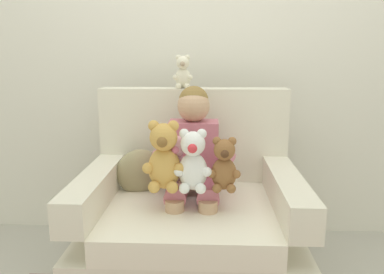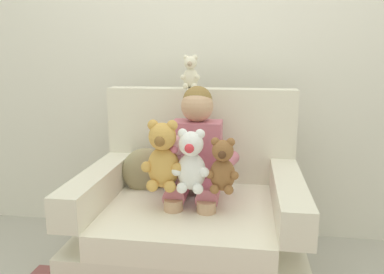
{
  "view_description": "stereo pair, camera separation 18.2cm",
  "coord_description": "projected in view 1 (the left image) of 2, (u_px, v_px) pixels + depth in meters",
  "views": [
    {
      "loc": [
        0.09,
        -1.83,
        1.22
      ],
      "look_at": [
        0.01,
        -0.05,
        0.83
      ],
      "focal_mm": 35.52,
      "sensor_mm": 36.0,
      "label": 1
    },
    {
      "loc": [
        0.27,
        -1.81,
        1.22
      ],
      "look_at": [
        0.01,
        -0.05,
        0.83
      ],
      "focal_mm": 35.52,
      "sensor_mm": 36.0,
      "label": 2
    }
  ],
  "objects": [
    {
      "name": "throw_pillow",
      "position": [
        140.0,
        172.0,
        2.1
      ],
      "size": [
        0.28,
        0.18,
        0.26
      ],
      "primitive_type": "ellipsoid",
      "rotation": [
        0.0,
        0.0,
        0.27
      ],
      "color": "#998C66",
      "rests_on": "armchair"
    },
    {
      "name": "plush_white",
      "position": [
        193.0,
        162.0,
        1.77
      ],
      "size": [
        0.18,
        0.14,
        0.3
      ],
      "rotation": [
        0.0,
        0.0,
        0.28
      ],
      "color": "white",
      "rests_on": "armchair"
    },
    {
      "name": "back_wall",
      "position": [
        196.0,
        41.0,
        2.49
      ],
      "size": [
        6.0,
        0.1,
        2.6
      ],
      "primitive_type": "cube",
      "color": "silver",
      "rests_on": "ground"
    },
    {
      "name": "plush_brown",
      "position": [
        224.0,
        166.0,
        1.78
      ],
      "size": [
        0.15,
        0.13,
        0.26
      ],
      "rotation": [
        0.0,
        0.0,
        0.3
      ],
      "color": "brown",
      "rests_on": "armchair"
    },
    {
      "name": "seated_child",
      "position": [
        193.0,
        158.0,
        1.97
      ],
      "size": [
        0.45,
        0.39,
        0.82
      ],
      "rotation": [
        0.0,
        0.0,
        -0.0
      ],
      "color": "#C66B7F",
      "rests_on": "armchair"
    },
    {
      "name": "plush_pink",
      "position": [
        176.0,
        161.0,
        1.84
      ],
      "size": [
        0.15,
        0.13,
        0.26
      ],
      "rotation": [
        0.0,
        0.0,
        0.35
      ],
      "color": "#EAA8BC",
      "rests_on": "armchair"
    },
    {
      "name": "armchair",
      "position": [
        191.0,
        225.0,
        2.02
      ],
      "size": [
        1.09,
        0.9,
        1.02
      ],
      "color": "silver",
      "rests_on": "ground"
    },
    {
      "name": "plush_honey",
      "position": [
        164.0,
        158.0,
        1.78
      ],
      "size": [
        0.2,
        0.16,
        0.33
      ],
      "rotation": [
        0.0,
        0.0,
        0.3
      ],
      "color": "gold",
      "rests_on": "armchair"
    },
    {
      "name": "plush_cream_on_backrest",
      "position": [
        183.0,
        73.0,
        2.18
      ],
      "size": [
        0.11,
        0.09,
        0.19
      ],
      "rotation": [
        0.0,
        0.0,
        -0.17
      ],
      "color": "silver",
      "rests_on": "armchair"
    }
  ]
}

